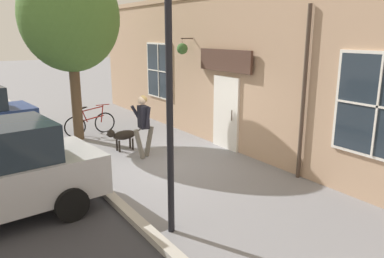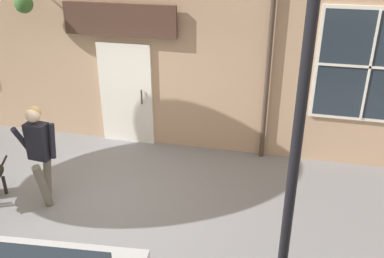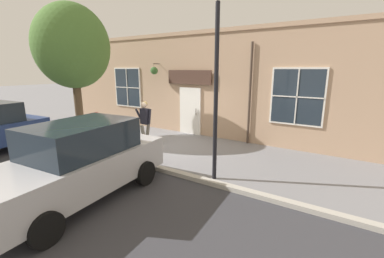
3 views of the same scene
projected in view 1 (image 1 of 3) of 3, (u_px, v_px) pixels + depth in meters
ground_plane at (165, 163)px, 9.70m from camera, size 90.00×90.00×0.00m
storefront_facade at (237, 72)px, 10.41m from camera, size 0.95×18.00×4.47m
pedestrian_walking at (143, 121)px, 9.94m from camera, size 0.66×0.58×1.71m
dog_on_leash at (122, 135)px, 10.68m from camera, size 1.10×0.31×0.69m
street_tree_by_curb at (69, 20)px, 11.15m from camera, size 2.96×2.75×5.39m
leaning_bicycle at (90, 123)px, 12.44m from camera, size 1.74×0.15×1.00m
street_lamp at (169, 42)px, 5.60m from camera, size 0.32×0.32×4.79m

